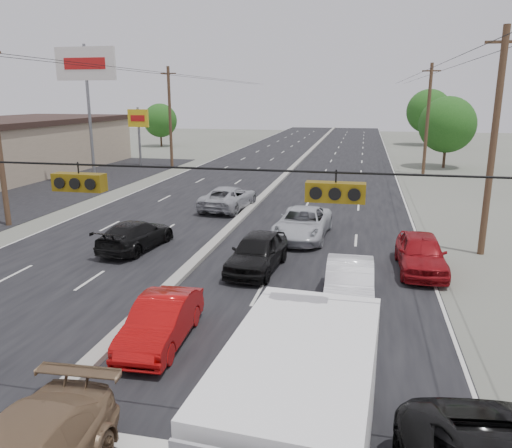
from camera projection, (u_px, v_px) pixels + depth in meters
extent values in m
plane|color=#606356|center=(41.00, 414.00, 11.48)|extent=(200.00, 200.00, 0.00)
cube|color=black|center=(273.00, 188.00, 39.89)|extent=(20.00, 160.00, 0.02)
cube|color=gray|center=(273.00, 186.00, 39.86)|extent=(0.50, 160.00, 0.20)
cube|color=black|center=(46.00, 191.00, 38.62)|extent=(10.00, 42.00, 0.02)
cylinder|color=#422D1E|center=(170.00, 118.00, 50.67)|extent=(0.30, 0.30, 10.00)
cube|color=#422D1E|center=(168.00, 73.00, 49.60)|extent=(1.60, 0.12, 0.12)
cylinder|color=#422D1E|center=(493.00, 145.00, 21.89)|extent=(0.30, 0.30, 10.00)
cube|color=#422D1E|center=(505.00, 42.00, 20.82)|extent=(1.60, 0.12, 0.12)
cylinder|color=#422D1E|center=(427.00, 120.00, 45.57)|extent=(0.30, 0.30, 10.00)
cube|color=#422D1E|center=(432.00, 71.00, 44.50)|extent=(1.60, 0.12, 0.12)
cylinder|color=black|center=(11.00, 162.00, 10.04)|extent=(25.00, 0.04, 0.04)
cube|color=#72590C|center=(79.00, 182.00, 9.82)|extent=(1.05, 0.30, 0.35)
cube|color=#72590C|center=(335.00, 192.00, 8.80)|extent=(1.05, 0.30, 0.35)
cylinder|color=slate|center=(90.00, 117.00, 39.59)|extent=(0.24, 0.24, 11.00)
cube|color=silver|center=(85.00, 64.00, 38.58)|extent=(5.00, 0.25, 2.50)
cylinder|color=slate|center=(139.00, 137.00, 51.88)|extent=(0.24, 0.24, 6.00)
cube|color=gold|center=(138.00, 118.00, 51.40)|extent=(2.20, 0.25, 1.80)
cylinder|color=#382619|center=(161.00, 139.00, 72.52)|extent=(0.28, 0.28, 2.16)
sphere|color=#174713|center=(160.00, 120.00, 71.86)|extent=(4.80, 4.80, 4.80)
cylinder|color=#382619|center=(444.00, 155.00, 50.72)|extent=(0.28, 0.28, 2.52)
sphere|color=#174713|center=(447.00, 125.00, 49.95)|extent=(5.60, 5.60, 5.60)
cylinder|color=#382619|center=(427.00, 135.00, 74.14)|extent=(0.28, 0.28, 2.88)
sphere|color=#174713|center=(429.00, 111.00, 73.27)|extent=(6.40, 6.40, 6.40)
cube|color=white|center=(299.00, 414.00, 8.28)|extent=(2.60, 4.74, 2.57)
cube|color=white|center=(325.00, 365.00, 11.35)|extent=(2.32, 1.89, 1.65)
cylinder|color=black|center=(281.00, 393.00, 11.58)|extent=(0.33, 0.84, 0.83)
cylinder|color=black|center=(365.00, 407.00, 11.06)|extent=(0.33, 0.84, 0.83)
imported|color=#A80A0A|center=(161.00, 322.00, 14.60)|extent=(1.63, 4.22, 1.37)
imported|color=black|center=(257.00, 252.00, 20.80)|extent=(2.22, 4.72, 1.56)
imported|color=white|center=(349.00, 284.00, 17.30)|extent=(1.70, 4.67, 1.53)
imported|color=#BABEC3|center=(303.00, 224.00, 25.54)|extent=(2.78, 5.58, 1.52)
imported|color=maroon|center=(421.00, 253.00, 20.64)|extent=(1.97, 4.66, 1.57)
imported|color=black|center=(136.00, 235.00, 23.67)|extent=(2.48, 4.95, 1.38)
imported|color=#A3A5AB|center=(229.00, 198.00, 32.07)|extent=(3.06, 5.62, 1.49)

